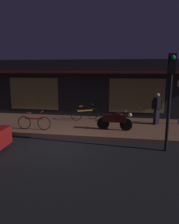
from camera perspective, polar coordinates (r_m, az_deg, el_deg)
ground_plane at (r=9.02m, az=-7.98°, el=-8.75°), size 60.00×60.00×0.00m
sidewalk_slab at (r=11.75m, az=-3.55°, el=-3.48°), size 18.00×4.00×0.15m
storefront_building at (r=14.73m, az=-0.58°, el=6.41°), size 18.00×3.30×3.60m
motorcycle at (r=10.53m, az=6.76°, el=-2.08°), size 1.70×0.55×0.97m
bicycle_parked at (r=12.54m, az=-1.21°, el=-0.47°), size 1.46×0.86×0.91m
bicycle_extra at (r=10.89m, az=-14.31°, el=-2.66°), size 1.66×0.42×0.91m
person_bystander at (r=12.01m, az=17.19°, el=1.02°), size 0.60×0.44×1.67m
traffic_light_pole at (r=8.38m, az=20.38°, el=6.51°), size 0.24×0.33×3.60m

